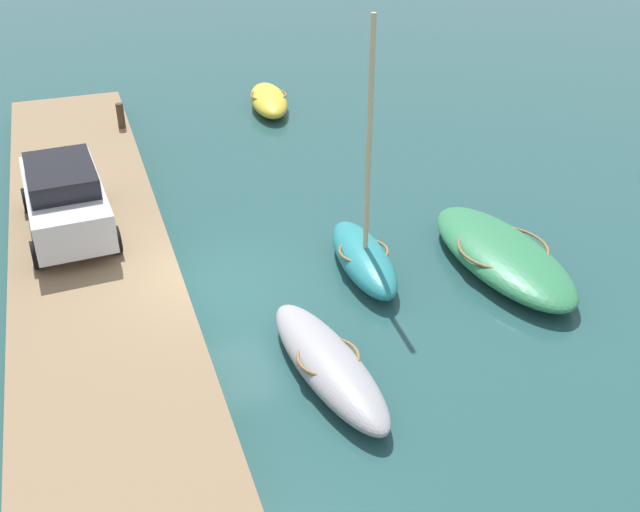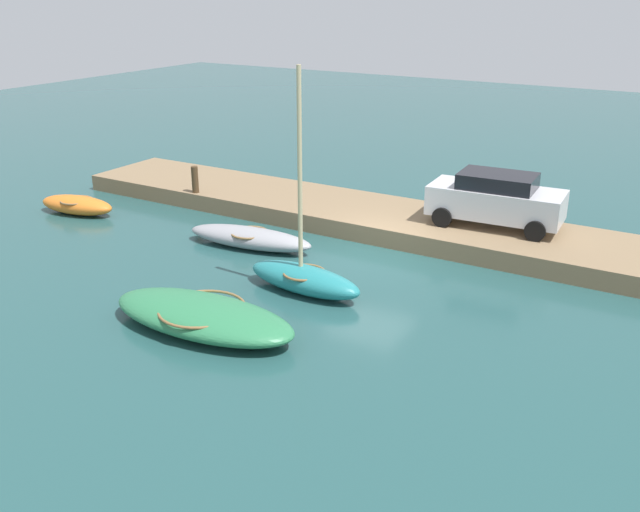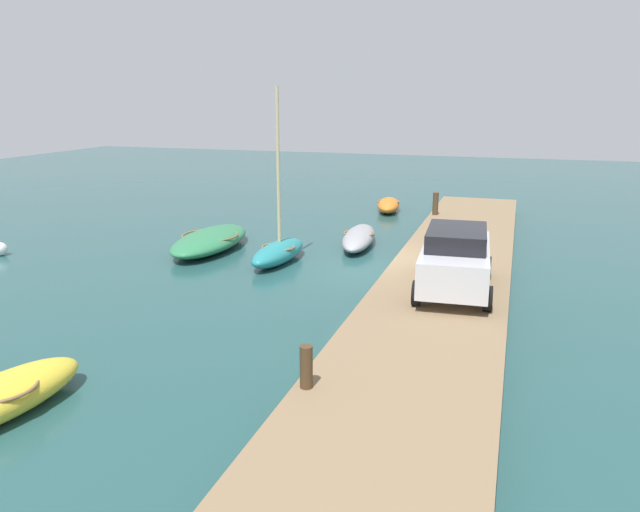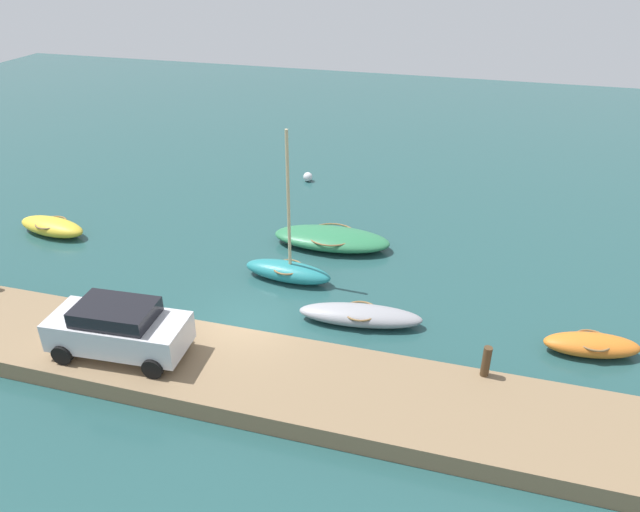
{
  "view_description": "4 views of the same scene",
  "coord_description": "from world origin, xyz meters",
  "px_view_note": "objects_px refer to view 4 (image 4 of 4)",
  "views": [
    {
      "loc": [
        14.28,
        -2.43,
        9.52
      ],
      "look_at": [
        0.72,
        2.25,
        0.9
      ],
      "focal_mm": 41.98,
      "sensor_mm": 36.0,
      "label": 1
    },
    {
      "loc": [
        -9.09,
        18.42,
        7.93
      ],
      "look_at": [
        -0.45,
        3.93,
        1.37
      ],
      "focal_mm": 39.45,
      "sensor_mm": 36.0,
      "label": 2
    },
    {
      "loc": [
        -19.04,
        -4.37,
        5.76
      ],
      "look_at": [
        -0.88,
        1.53,
        0.71
      ],
      "focal_mm": 34.12,
      "sensor_mm": 36.0,
      "label": 3
    },
    {
      "loc": [
        6.97,
        -15.36,
        12.11
      ],
      "look_at": [
        1.44,
        4.15,
        0.88
      ],
      "focal_mm": 33.26,
      "sensor_mm": 36.0,
      "label": 4
    }
  ],
  "objects_px": {
    "motorboat_green": "(332,238)",
    "parked_car": "(119,328)",
    "marker_buoy": "(308,177)",
    "rowboat_grey": "(360,315)",
    "mooring_post_mid_west": "(486,361)",
    "rowboat_yellow": "(52,226)",
    "dinghy_orange": "(592,345)",
    "rowboat_teal": "(288,270)"
  },
  "relations": [
    {
      "from": "motorboat_green",
      "to": "rowboat_yellow",
      "type": "height_order",
      "value": "motorboat_green"
    },
    {
      "from": "rowboat_teal",
      "to": "parked_car",
      "type": "bearing_deg",
      "value": -112.94
    },
    {
      "from": "mooring_post_mid_west",
      "to": "marker_buoy",
      "type": "bearing_deg",
      "value": 123.92
    },
    {
      "from": "rowboat_grey",
      "to": "rowboat_teal",
      "type": "relative_size",
      "value": 0.73
    },
    {
      "from": "mooring_post_mid_west",
      "to": "marker_buoy",
      "type": "relative_size",
      "value": 1.98
    },
    {
      "from": "rowboat_grey",
      "to": "parked_car",
      "type": "bearing_deg",
      "value": -153.54
    },
    {
      "from": "rowboat_yellow",
      "to": "mooring_post_mid_west",
      "type": "relative_size",
      "value": 3.59
    },
    {
      "from": "rowboat_yellow",
      "to": "parked_car",
      "type": "distance_m",
      "value": 11.13
    },
    {
      "from": "motorboat_green",
      "to": "marker_buoy",
      "type": "distance_m",
      "value": 7.69
    },
    {
      "from": "marker_buoy",
      "to": "mooring_post_mid_west",
      "type": "bearing_deg",
      "value": -56.08
    },
    {
      "from": "rowboat_teal",
      "to": "mooring_post_mid_west",
      "type": "relative_size",
      "value": 6.11
    },
    {
      "from": "rowboat_grey",
      "to": "dinghy_orange",
      "type": "height_order",
      "value": "dinghy_orange"
    },
    {
      "from": "rowboat_yellow",
      "to": "dinghy_orange",
      "type": "distance_m",
      "value": 22.55
    },
    {
      "from": "dinghy_orange",
      "to": "parked_car",
      "type": "relative_size",
      "value": 0.74
    },
    {
      "from": "marker_buoy",
      "to": "rowboat_grey",
      "type": "bearing_deg",
      "value": -65.36
    },
    {
      "from": "rowboat_grey",
      "to": "parked_car",
      "type": "distance_m",
      "value": 7.97
    },
    {
      "from": "rowboat_yellow",
      "to": "marker_buoy",
      "type": "distance_m",
      "value": 13.09
    },
    {
      "from": "motorboat_green",
      "to": "parked_car",
      "type": "xyz_separation_m",
      "value": [
        -4.14,
        -9.63,
        1.13
      ]
    },
    {
      "from": "motorboat_green",
      "to": "mooring_post_mid_west",
      "type": "bearing_deg",
      "value": -51.55
    },
    {
      "from": "motorboat_green",
      "to": "parked_car",
      "type": "distance_m",
      "value": 10.54
    },
    {
      "from": "motorboat_green",
      "to": "marker_buoy",
      "type": "height_order",
      "value": "motorboat_green"
    },
    {
      "from": "rowboat_teal",
      "to": "mooring_post_mid_west",
      "type": "distance_m",
      "value": 8.85
    },
    {
      "from": "motorboat_green",
      "to": "parked_car",
      "type": "height_order",
      "value": "parked_car"
    },
    {
      "from": "rowboat_grey",
      "to": "rowboat_yellow",
      "type": "distance_m",
      "value": 15.15
    },
    {
      "from": "mooring_post_mid_west",
      "to": "parked_car",
      "type": "relative_size",
      "value": 0.23
    },
    {
      "from": "rowboat_yellow",
      "to": "marker_buoy",
      "type": "relative_size",
      "value": 7.11
    },
    {
      "from": "rowboat_grey",
      "to": "motorboat_green",
      "type": "bearing_deg",
      "value": 107.66
    },
    {
      "from": "rowboat_teal",
      "to": "dinghy_orange",
      "type": "relative_size",
      "value": 1.93
    },
    {
      "from": "rowboat_grey",
      "to": "mooring_post_mid_west",
      "type": "height_order",
      "value": "mooring_post_mid_west"
    },
    {
      "from": "rowboat_yellow",
      "to": "dinghy_orange",
      "type": "height_order",
      "value": "rowboat_yellow"
    },
    {
      "from": "rowboat_grey",
      "to": "dinghy_orange",
      "type": "distance_m",
      "value": 7.56
    },
    {
      "from": "dinghy_orange",
      "to": "marker_buoy",
      "type": "bearing_deg",
      "value": 128.96
    },
    {
      "from": "rowboat_grey",
      "to": "rowboat_teal",
      "type": "height_order",
      "value": "rowboat_teal"
    },
    {
      "from": "rowboat_teal",
      "to": "rowboat_yellow",
      "type": "bearing_deg",
      "value": 179.1
    },
    {
      "from": "marker_buoy",
      "to": "rowboat_yellow",
      "type": "bearing_deg",
      "value": -134.84
    },
    {
      "from": "mooring_post_mid_west",
      "to": "parked_car",
      "type": "height_order",
      "value": "parked_car"
    },
    {
      "from": "motorboat_green",
      "to": "parked_car",
      "type": "relative_size",
      "value": 1.2
    },
    {
      "from": "motorboat_green",
      "to": "rowboat_yellow",
      "type": "bearing_deg",
      "value": -172.12
    },
    {
      "from": "parked_car",
      "to": "rowboat_yellow",
      "type": "bearing_deg",
      "value": 135.0
    },
    {
      "from": "marker_buoy",
      "to": "parked_car",
      "type": "bearing_deg",
      "value": -93.26
    },
    {
      "from": "rowboat_grey",
      "to": "marker_buoy",
      "type": "distance_m",
      "value": 13.49
    },
    {
      "from": "rowboat_grey",
      "to": "rowboat_yellow",
      "type": "xyz_separation_m",
      "value": [
        -14.85,
        2.98,
        0.05
      ]
    }
  ]
}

